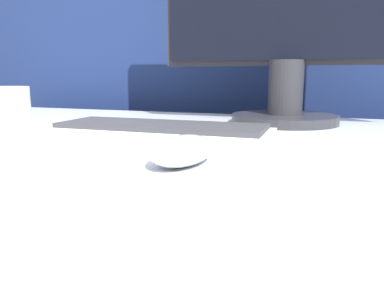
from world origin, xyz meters
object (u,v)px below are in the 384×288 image
(monitor, at_px, (289,3))
(mug, at_px, (8,109))
(keyboard, at_px, (161,130))
(computer_mouse_near, at_px, (183,150))

(monitor, xyz_separation_m, mug, (-0.49, -0.30, -0.22))
(keyboard, bearing_deg, mug, -174.10)
(monitor, bearing_deg, mug, -148.46)
(keyboard, xyz_separation_m, monitor, (0.18, 0.27, 0.25))
(computer_mouse_near, distance_m, keyboard, 0.21)
(computer_mouse_near, height_order, mug, mug)
(computer_mouse_near, distance_m, monitor, 0.51)
(mug, bearing_deg, keyboard, 6.27)
(keyboard, relative_size, mug, 4.51)
(keyboard, distance_m, mug, 0.31)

